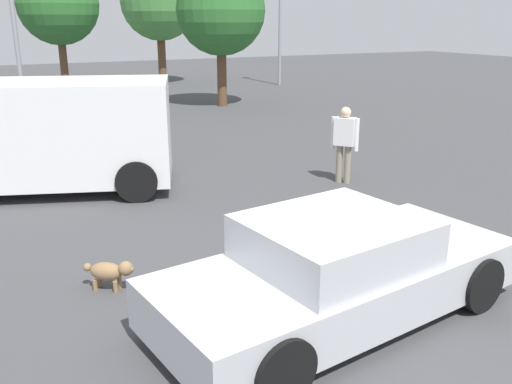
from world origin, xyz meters
TOP-DOWN VIEW (x-y plane):
  - ground_plane at (0.00, 0.00)m, footprint 80.00×80.00m
  - sedan_foreground at (0.18, -0.08)m, footprint 4.41×2.28m
  - dog at (-1.91, 1.71)m, footprint 0.54×0.47m
  - van_white at (-2.26, 6.57)m, footprint 5.66×3.69m
  - pedestrian at (3.39, 4.27)m, footprint 0.44×0.47m
  - tree_back_left at (0.16, 17.67)m, footprint 2.94×2.94m
  - tree_back_center at (5.86, 23.50)m, footprint 3.83×3.83m
  - tree_back_right at (5.43, 14.94)m, footprint 3.27×3.27m

SIDE VIEW (x-z plane):
  - ground_plane at x=0.00m, z-range 0.00..0.00m
  - dog at x=-1.91m, z-range 0.05..0.44m
  - sedan_foreground at x=0.18m, z-range -0.04..1.14m
  - pedestrian at x=3.39m, z-range 0.14..1.68m
  - van_white at x=-2.26m, z-range 0.09..2.18m
  - tree_back_right at x=5.43m, z-range 0.91..6.04m
  - tree_back_left at x=0.16m, z-range 1.10..6.28m
  - tree_back_center at x=5.86m, z-range 1.04..6.99m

